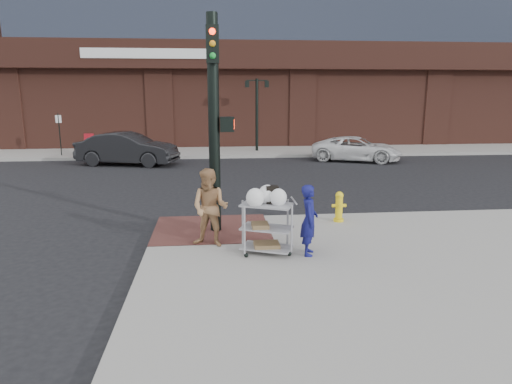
{
  "coord_description": "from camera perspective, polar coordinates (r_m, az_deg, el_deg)",
  "views": [
    {
      "loc": [
        -0.55,
        -9.87,
        3.44
      ],
      "look_at": [
        0.4,
        0.01,
        1.25
      ],
      "focal_mm": 32.0,
      "sensor_mm": 36.0,
      "label": 1
    }
  ],
  "objects": [
    {
      "name": "sidewalk_far",
      "position": [
        43.99,
        11.86,
        7.78
      ],
      "size": [
        65.0,
        36.0,
        0.15
      ],
      "primitive_type": "cube",
      "color": "gray",
      "rests_on": "ground"
    },
    {
      "name": "traffic_signal_pole",
      "position": [
        10.66,
        -5.17,
        9.11
      ],
      "size": [
        0.61,
        0.51,
        5.0
      ],
      "color": "black",
      "rests_on": "sidewalk_near"
    },
    {
      "name": "newsbox_yellow",
      "position": [
        25.86,
        -20.07,
        5.38
      ],
      "size": [
        0.44,
        0.41,
        0.9
      ],
      "primitive_type": "cube",
      "rotation": [
        0.0,
        0.0,
        -0.2
      ],
      "color": "yellow",
      "rests_on": "sidewalk_far"
    },
    {
      "name": "sedan_dark",
      "position": [
        22.7,
        -15.78,
        5.23
      ],
      "size": [
        4.99,
        2.77,
        1.56
      ],
      "primitive_type": "imported",
      "rotation": [
        0.0,
        0.0,
        1.32
      ],
      "color": "black",
      "rests_on": "ground"
    },
    {
      "name": "minivan_white",
      "position": [
        23.71,
        12.45,
        5.29
      ],
      "size": [
        4.86,
        3.55,
        1.23
      ],
      "primitive_type": "imported",
      "rotation": [
        0.0,
        0.0,
        1.18
      ],
      "color": "white",
      "rests_on": "ground"
    },
    {
      "name": "utility_cart",
      "position": [
        9.39,
        1.35,
        -3.93
      ],
      "size": [
        1.16,
        0.92,
        1.42
      ],
      "color": "gray",
      "rests_on": "sidewalk_near"
    },
    {
      "name": "woman_blue",
      "position": [
        9.36,
        6.66,
        -3.5
      ],
      "size": [
        0.46,
        0.6,
        1.47
      ],
      "primitive_type": "imported",
      "rotation": [
        0.0,
        0.0,
        1.36
      ],
      "color": "#111359",
      "rests_on": "sidewalk_near"
    },
    {
      "name": "parking_sign",
      "position": [
        26.2,
        -23.32,
        6.63
      ],
      "size": [
        0.05,
        0.05,
        2.2
      ],
      "primitive_type": "cylinder",
      "color": "black",
      "rests_on": "sidewalk_far"
    },
    {
      "name": "fire_hydrant",
      "position": [
        11.95,
        10.34,
        -1.76
      ],
      "size": [
        0.37,
        0.26,
        0.79
      ],
      "color": "yellow",
      "rests_on": "sidewalk_near"
    },
    {
      "name": "lamp_post",
      "position": [
        26.01,
        0.11,
        10.62
      ],
      "size": [
        1.32,
        0.22,
        4.0
      ],
      "color": "black",
      "rests_on": "sidewalk_far"
    },
    {
      "name": "pedestrian_tan",
      "position": [
        9.84,
        -5.75,
        -1.98
      ],
      "size": [
        0.99,
        0.88,
        1.7
      ],
      "primitive_type": "imported",
      "rotation": [
        0.0,
        0.0,
        -0.34
      ],
      "color": "#A97B4F",
      "rests_on": "sidewalk_near"
    },
    {
      "name": "ground",
      "position": [
        10.47,
        -2.2,
        -6.76
      ],
      "size": [
        220.0,
        220.0,
        0.0
      ],
      "primitive_type": "plane",
      "color": "black",
      "rests_on": "ground"
    },
    {
      "name": "brick_curb_ramp",
      "position": [
        11.26,
        -5.54,
        -4.58
      ],
      "size": [
        2.8,
        2.4,
        0.01
      ],
      "primitive_type": "cube",
      "color": "#582D29",
      "rests_on": "sidewalk_near"
    },
    {
      "name": "newsbox_red",
      "position": [
        25.62,
        -20.1,
        5.58
      ],
      "size": [
        0.59,
        0.56,
        1.14
      ],
      "primitive_type": "cube",
      "rotation": [
        0.0,
        0.0,
        0.31
      ],
      "color": "maroon",
      "rests_on": "sidewalk_far"
    }
  ]
}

